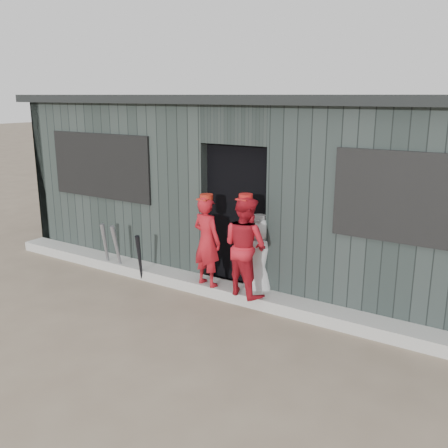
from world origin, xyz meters
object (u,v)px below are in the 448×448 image
Objects in this scene: bat_mid at (117,250)px; dugout at (283,183)px; bat_right at (140,258)px; player_grey_back at (258,258)px; player_red_left at (207,241)px; bat_left at (106,247)px; player_red_right at (245,246)px.

dugout is at bearing 45.82° from bat_mid.
player_grey_back reaches higher than bat_right.
bat_mid is 0.64× the size of player_red_left.
bat_mid is at bearing 172.77° from bat_right.
bat_mid reaches higher than bat_right.
bat_mid is 1.63m from player_red_left.
bat_left is 0.62× the size of player_red_left.
dugout is (-0.37, 1.79, 0.50)m from player_red_right.
player_grey_back is (2.47, 0.33, 0.18)m from bat_left.
player_grey_back is (2.20, 0.36, 0.17)m from bat_mid.
player_red_right is at bearing 70.93° from player_grey_back.
bat_left is at bearing 11.21° from player_red_left.
bat_mid is 0.09× the size of dugout.
player_red_left is at bearing 14.38° from player_red_right.
dugout is at bearing 41.31° from bat_left.
player_red_left is at bearing 0.99° from bat_left.
player_red_right is at bearing 1.52° from bat_mid.
bat_right is 2.49m from dugout.
player_red_left reaches higher than bat_left.
bat_left is at bearing -6.96° from player_grey_back.
player_red_right is (2.17, 0.06, 0.40)m from bat_mid.
bat_right is at bearing 19.06° from player_red_right.
player_red_right reaches higher than player_red_left.
player_red_left is at bearing -96.79° from dugout.
player_grey_back is at bearing -143.62° from player_red_left.
player_grey_back is (0.02, 0.31, -0.24)m from player_red_right.
bat_left is at bearing 173.05° from bat_right.
dugout reaches higher than bat_right.
dugout reaches higher than player_grey_back.
bat_right is (0.50, -0.06, -0.03)m from bat_mid.
dugout is at bearing -86.58° from player_red_left.
bat_left is at bearing 173.57° from bat_mid.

